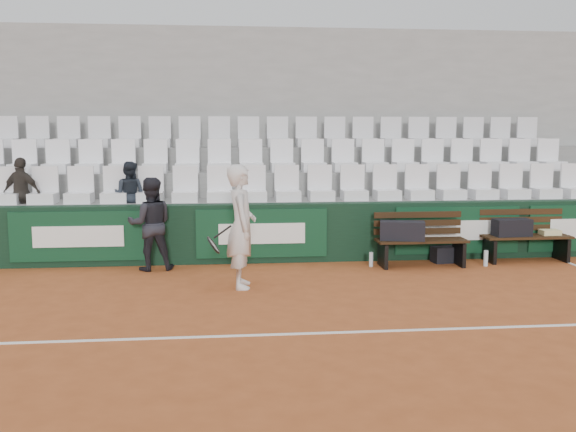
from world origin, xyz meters
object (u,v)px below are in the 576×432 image
object	(u,v)px
sports_bag_ground	(445,254)
spectator_c	(129,169)
ball_kid	(151,224)
tennis_player	(241,226)
bench_left	(421,253)
water_bottle_far	(486,258)
bench_right	(526,248)
water_bottle_near	(371,259)
spectator_b	(21,167)
sports_bag_right	(512,227)
sports_bag_left	(402,231)

from	to	relation	value
sports_bag_ground	spectator_c	distance (m)	5.64
ball_kid	spectator_c	xyz separation A→B (m)	(-0.45, 0.97, 0.83)
spectator_c	tennis_player	bearing A→B (deg)	145.10
bench_left	ball_kid	size ratio (longest dim) A/B	1.00
spectator_c	water_bottle_far	bearing A→B (deg)	-176.15
bench_right	sports_bag_ground	size ratio (longest dim) A/B	3.37
water_bottle_near	tennis_player	world-z (taller)	tennis_player
spectator_b	sports_bag_right	bearing A→B (deg)	-165.05
bench_right	water_bottle_far	bearing A→B (deg)	-159.12
bench_left	water_bottle_near	bearing A→B (deg)	176.62
bench_left	tennis_player	xyz separation A→B (m)	(-3.01, -1.14, 0.66)
sports_bag_ground	water_bottle_far	size ratio (longest dim) A/B	1.68
water_bottle_near	water_bottle_far	size ratio (longest dim) A/B	0.91
sports_bag_ground	tennis_player	xyz separation A→B (m)	(-3.52, -1.40, 0.75)
spectator_b	spectator_c	world-z (taller)	spectator_b
tennis_player	ball_kid	xyz separation A→B (m)	(-1.41, 1.30, -0.13)
sports_bag_ground	tennis_player	world-z (taller)	tennis_player
sports_bag_left	tennis_player	world-z (taller)	tennis_player
bench_right	water_bottle_far	xyz separation A→B (m)	(-0.85, -0.32, -0.09)
sports_bag_right	ball_kid	xyz separation A→B (m)	(-6.06, -0.02, 0.15)
sports_bag_left	sports_bag_right	bearing A→B (deg)	5.85
water_bottle_far	spectator_b	size ratio (longest dim) A/B	0.21
sports_bag_right	tennis_player	size ratio (longest dim) A/B	0.35
bench_right	tennis_player	distance (m)	5.15
ball_kid	water_bottle_far	bearing A→B (deg)	169.67
bench_left	ball_kid	distance (m)	4.46
bench_right	sports_bag_ground	xyz separation A→B (m)	(-1.41, 0.05, -0.09)
water_bottle_near	ball_kid	size ratio (longest dim) A/B	0.16
water_bottle_far	ball_kid	size ratio (longest dim) A/B	0.18
sports_bag_ground	ball_kid	world-z (taller)	ball_kid
sports_bag_left	spectator_b	distance (m)	6.52
ball_kid	spectator_b	world-z (taller)	spectator_b
bench_left	sports_bag_right	size ratio (longest dim) A/B	2.40
spectator_c	bench_left	bearing A→B (deg)	-177.39
water_bottle_near	spectator_b	distance (m)	6.13
ball_kid	spectator_b	size ratio (longest dim) A/B	1.21
bench_right	spectator_b	bearing A→B (deg)	173.89
sports_bag_right	tennis_player	world-z (taller)	tennis_player
tennis_player	ball_kid	bearing A→B (deg)	137.31
sports_bag_left	spectator_b	bearing A→B (deg)	169.73
sports_bag_left	sports_bag_ground	distance (m)	1.01
tennis_player	spectator_b	distance (m)	4.38
sports_bag_ground	water_bottle_near	xyz separation A→B (m)	(-1.34, -0.21, -0.01)
bench_left	tennis_player	distance (m)	3.28
bench_left	spectator_b	world-z (taller)	spectator_b
bench_left	sports_bag_ground	size ratio (longest dim) A/B	3.37
water_bottle_near	spectator_c	distance (m)	4.43
bench_left	spectator_b	xyz separation A→B (m)	(-6.68, 1.13, 1.39)
spectator_c	spectator_b	bearing A→B (deg)	15.66
sports_bag_left	water_bottle_near	size ratio (longest dim) A/B	2.99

